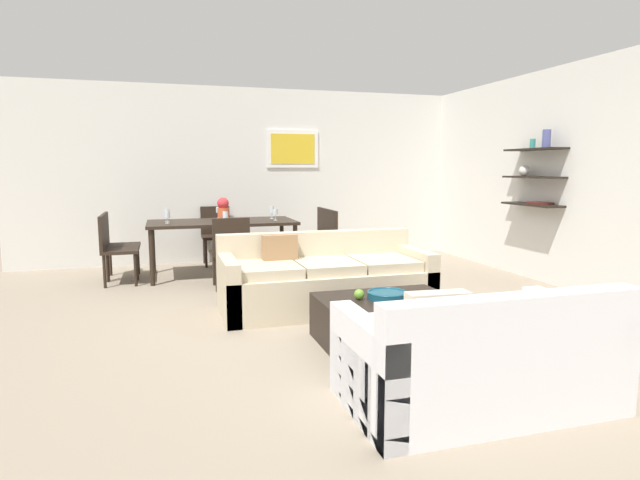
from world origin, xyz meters
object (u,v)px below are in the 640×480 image
(sofa_beige, at_px, (324,281))
(wine_glass_left_far, at_px, (167,213))
(dining_chair_left_near, at_px, (113,245))
(dining_table, at_px, (222,226))
(wine_glass_left_near, at_px, (167,215))
(dining_chair_right_near, at_px, (324,237))
(dining_chair_left_far, at_px, (115,241))
(wine_glass_head, at_px, (219,210))
(centerpiece_vase, at_px, (223,209))
(wine_glass_right_near, at_px, (275,212))
(dining_chair_foot, at_px, (230,248))
(dining_chair_right_far, at_px, (315,233))
(coffee_table, at_px, (389,322))
(loveseat_white, at_px, (478,359))
(wine_glass_right_far, at_px, (272,210))
(decorative_bowl, at_px, (387,295))
(apple_on_coffee_table, at_px, (359,294))
(wine_glass_foot, at_px, (225,216))

(sofa_beige, distance_m, wine_glass_left_far, 2.74)
(sofa_beige, xyz_separation_m, dining_chair_left_near, (-2.21, 1.86, 0.21))
(wine_glass_left_far, bearing_deg, dining_table, -9.41)
(wine_glass_left_near, bearing_deg, dining_chair_right_near, -2.64)
(dining_chair_left_far, distance_m, wine_glass_head, 1.45)
(centerpiece_vase, bearing_deg, wine_glass_head, 93.24)
(wine_glass_right_near, bearing_deg, dining_chair_foot, -133.02)
(dining_chair_foot, relative_size, wine_glass_head, 5.45)
(dining_table, height_order, dining_chair_right_far, dining_chair_right_far)
(sofa_beige, height_order, dining_table, sofa_beige)
(coffee_table, bearing_deg, dining_table, 107.01)
(dining_chair_foot, relative_size, dining_chair_left_far, 1.00)
(sofa_beige, bearing_deg, loveseat_white, -84.18)
(wine_glass_head, bearing_deg, coffee_table, -74.81)
(loveseat_white, relative_size, wine_glass_right_far, 9.26)
(loveseat_white, bearing_deg, decorative_bowl, 92.55)
(dining_chair_foot, bearing_deg, wine_glass_right_far, 54.51)
(loveseat_white, xyz_separation_m, wine_glass_right_far, (-0.35, 4.62, 0.58))
(wine_glass_head, xyz_separation_m, wine_glass_right_near, (0.72, -0.54, -0.00))
(decorative_bowl, distance_m, dining_chair_right_near, 3.06)
(apple_on_coffee_table, height_order, dining_chair_right_near, dining_chair_right_near)
(wine_glass_foot, xyz_separation_m, wine_glass_right_near, (0.72, 0.30, 0.00))
(sofa_beige, relative_size, dining_chair_right_near, 2.44)
(dining_chair_right_far, distance_m, wine_glass_left_far, 2.14)
(apple_on_coffee_table, xyz_separation_m, wine_glass_left_far, (-1.49, 3.33, 0.45))
(sofa_beige, xyz_separation_m, dining_chair_foot, (-0.82, 1.19, 0.21))
(dining_chair_foot, xyz_separation_m, wine_glass_right_near, (0.72, 0.77, 0.36))
(decorative_bowl, bearing_deg, apple_on_coffee_table, 170.97)
(loveseat_white, distance_m, coffee_table, 1.21)
(wine_glass_foot, relative_size, wine_glass_left_far, 0.97)
(loveseat_white, height_order, dining_chair_left_far, dining_chair_left_far)
(dining_table, relative_size, wine_glass_right_far, 11.23)
(decorative_bowl, relative_size, dining_table, 0.17)
(wine_glass_head, bearing_deg, sofa_beige, -71.81)
(dining_table, height_order, centerpiece_vase, centerpiece_vase)
(dining_chair_left_far, height_order, wine_glass_left_far, wine_glass_left_far)
(loveseat_white, relative_size, decorative_bowl, 4.81)
(dining_table, height_order, dining_chair_left_far, dining_chair_left_far)
(coffee_table, xyz_separation_m, dining_table, (-1.01, 3.30, 0.50))
(decorative_bowl, bearing_deg, wine_glass_right_far, 95.02)
(sofa_beige, relative_size, centerpiece_vase, 6.75)
(wine_glass_foot, height_order, centerpiece_vase, centerpiece_vase)
(wine_glass_left_far, height_order, wine_glass_right_near, wine_glass_left_far)
(dining_chair_left_far, distance_m, wine_glass_right_far, 2.14)
(dining_chair_left_far, distance_m, centerpiece_vase, 1.48)
(sofa_beige, distance_m, wine_glass_left_near, 2.56)
(wine_glass_left_near, bearing_deg, dining_table, 9.41)
(dining_chair_right_near, relative_size, wine_glass_right_near, 5.59)
(coffee_table, height_order, centerpiece_vase, centerpiece_vase)
(dining_chair_right_far, relative_size, dining_chair_left_far, 1.00)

